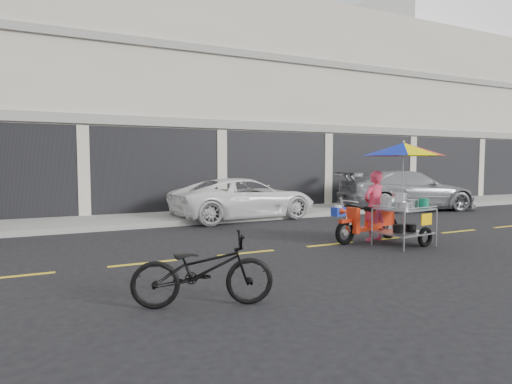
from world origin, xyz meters
name	(u,v)px	position (x,y,z in m)	size (l,w,h in m)	color
ground	(330,245)	(0.00, 0.00, 0.00)	(90.00, 90.00, 0.00)	black
sidewalk	(233,214)	(0.00, 5.50, 0.07)	(45.00, 3.00, 0.15)	gray
shophouse_block	(246,109)	(2.82, 10.59, 4.24)	(36.00, 8.11, 10.40)	beige
centerline	(330,244)	(0.00, 0.00, 0.00)	(42.00, 0.10, 0.01)	gold
white_pickup	(244,198)	(0.07, 4.70, 0.64)	(2.14, 4.63, 1.29)	white
silver_pickup	(406,190)	(6.52, 4.32, 0.74)	(2.08, 5.10, 1.48)	#989A9E
near_bicycle	(203,270)	(-3.77, -2.59, 0.46)	(0.61, 1.74, 0.92)	black
food_vendor_rig	(392,179)	(1.28, -0.47, 1.41)	(2.38, 1.90, 2.25)	black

